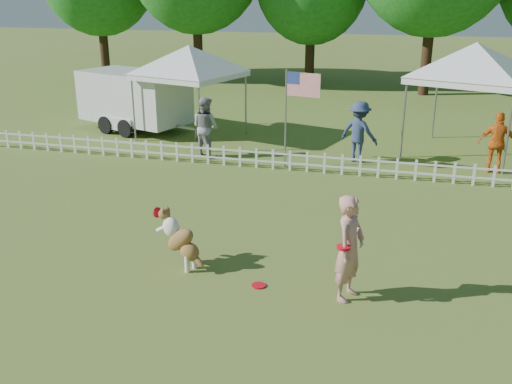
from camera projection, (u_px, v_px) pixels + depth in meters
ground at (248, 291)px, 9.93m from camera, size 120.00×120.00×0.00m
picket_fence at (316, 163)px, 16.19m from camera, size 22.00×0.08×0.60m
handler at (350, 248)px, 9.42m from camera, size 0.62×0.77×1.84m
dog at (181, 240)px, 10.60m from camera, size 1.12×0.73×1.10m
frisbee_on_turf at (259, 285)px, 10.08m from camera, size 0.27×0.27×0.02m
canopy_tent_left at (190, 94)px, 19.62m from camera, size 3.71×3.71×3.11m
canopy_tent_right at (470, 101)px, 17.56m from camera, size 4.17×4.17×3.38m
cargo_trailer at (135, 101)px, 20.87m from camera, size 5.40×3.63×2.19m
flag_pole at (286, 119)px, 16.37m from camera, size 1.09×0.34×2.84m
spectator_a at (205, 127)px, 17.60m from camera, size 1.12×1.02×1.86m
spectator_b at (359, 132)px, 17.06m from camera, size 1.36×1.09×1.84m
spectator_c at (497, 143)px, 16.02m from camera, size 1.05×0.51×1.74m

